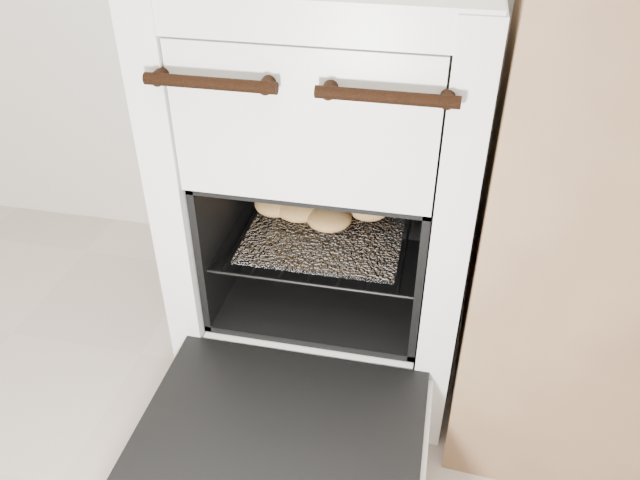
% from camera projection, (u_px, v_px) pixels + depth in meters
% --- Properties ---
extents(stove, '(0.54, 0.60, 0.82)m').
position_uv_depth(stove, '(333.00, 186.00, 1.27)').
color(stove, silver).
rests_on(stove, ground).
extents(oven_door, '(0.48, 0.38, 0.03)m').
position_uv_depth(oven_door, '(280.00, 437.00, 1.03)').
color(oven_door, black).
rests_on(oven_door, stove).
extents(oven_rack, '(0.39, 0.38, 0.01)m').
position_uv_depth(oven_rack, '(327.00, 230.00, 1.26)').
color(oven_rack, black).
rests_on(oven_rack, stove).
extents(foil_sheet, '(0.30, 0.27, 0.01)m').
position_uv_depth(foil_sheet, '(326.00, 233.00, 1.24)').
color(foil_sheet, silver).
rests_on(foil_sheet, oven_rack).
extents(baked_rolls, '(0.28, 0.20, 0.05)m').
position_uv_depth(baked_rolls, '(318.00, 205.00, 1.28)').
color(baked_rolls, tan).
rests_on(baked_rolls, foil_sheet).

